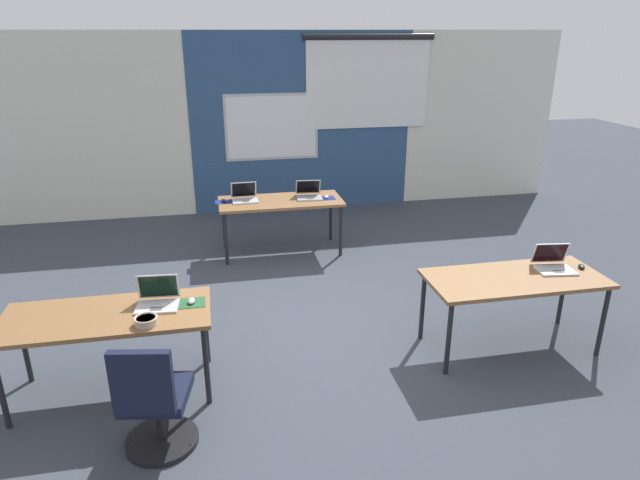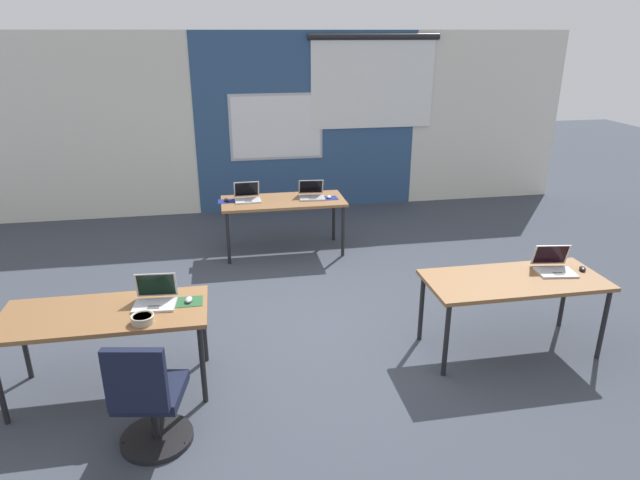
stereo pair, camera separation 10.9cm
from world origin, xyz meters
The scene contains 18 objects.
ground_plane centered at (0.00, 0.00, 0.00)m, with size 24.00×24.00×0.00m.
back_wall_assembly centered at (0.04, 4.20, 1.41)m, with size 10.00×0.27×2.80m.
desk_near_left centered at (-1.75, -0.60, 0.66)m, with size 1.60×0.70×0.72m.
desk_near_right centered at (1.75, -0.60, 0.66)m, with size 1.60×0.70×0.72m.
desk_far_center centered at (0.00, 2.20, 0.66)m, with size 1.60×0.70×0.72m.
laptop_near_right_end centered at (2.18, -0.51, 0.77)m, with size 0.37×0.34×0.23m.
mouse_near_right_end centered at (2.45, -0.55, 0.74)m, with size 0.09×0.11×0.03m.
laptop_far_left centered at (-0.46, 2.27, 0.77)m, with size 0.34×0.31×0.23m.
mousepad_far_left centered at (-0.73, 2.26, 0.72)m, with size 0.22×0.19×0.00m.
mouse_far_left centered at (-0.73, 2.26, 0.74)m, with size 0.08×0.11×0.03m.
laptop_near_left_inner centered at (-1.36, -0.52, 0.77)m, with size 0.35×0.30×0.24m.
mousepad_near_left_inner centered at (-1.10, -0.54, 0.72)m, with size 0.22×0.19×0.00m.
mouse_near_left_inner centered at (-1.10, -0.54, 0.74)m, with size 0.07×0.11×0.03m.
chair_near_left_inner centered at (-1.36, -1.37, 0.38)m, with size 0.52×0.57×0.92m.
laptop_far_right centered at (0.38, 2.24, 0.77)m, with size 0.35×0.35×0.22m.
mousepad_far_right centered at (0.61, 2.16, 0.72)m, with size 0.22×0.19×0.00m.
mouse_far_right centered at (0.61, 2.16, 0.74)m, with size 0.07×0.11×0.03m.
snack_bowl centered at (-1.43, -0.83, 0.76)m, with size 0.18×0.18×0.06m.
Camera 2 is at (-0.77, -4.70, 2.79)m, focal length 31.03 mm.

